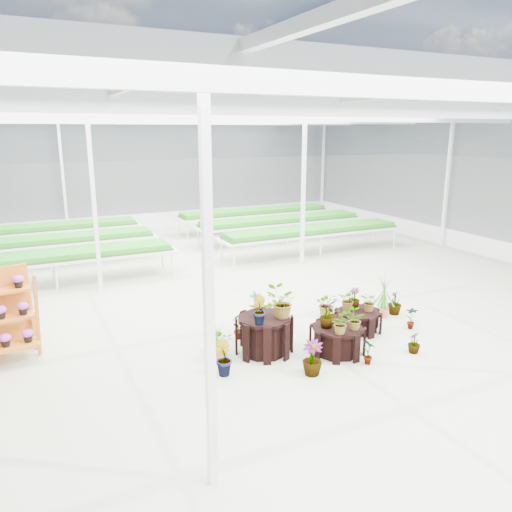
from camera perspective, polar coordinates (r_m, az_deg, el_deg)
name	(u,v)px	position (r m, az deg, el deg)	size (l,w,h in m)	color
ground_plane	(277,324)	(10.70, 2.45, -7.76)	(24.00, 24.00, 0.00)	gray
greenhouse_shell	(278,219)	(10.07, 2.58, 4.19)	(18.00, 24.00, 4.50)	white
steel_frame	(278,219)	(10.07, 2.58, 4.19)	(18.00, 24.00, 4.50)	silver
nursery_benches	(176,240)	(16.99, -9.11, 1.86)	(16.00, 7.00, 0.84)	silver
plinth_tall	(264,335)	(9.26, 0.94, -9.00)	(1.03, 1.03, 0.70)	black
plinth_mid	(337,340)	(9.40, 9.25, -9.43)	(0.98, 0.98, 0.52)	black
plinth_low	(358,321)	(10.50, 11.56, -7.27)	(0.92, 0.92, 0.42)	black
nursery_plants	(309,316)	(9.79, 6.04, -6.80)	(4.94, 2.77, 1.29)	#20771A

